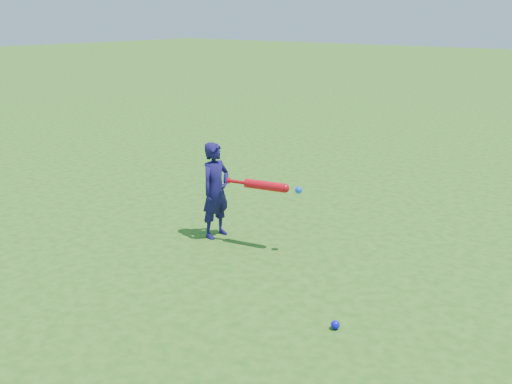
% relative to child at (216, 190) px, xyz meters
% --- Properties ---
extents(ground, '(80.00, 80.00, 0.00)m').
position_rel_child_xyz_m(ground, '(-0.56, 0.43, -0.55)').
color(ground, '#296017').
rests_on(ground, ground).
extents(child, '(0.27, 0.40, 1.09)m').
position_rel_child_xyz_m(child, '(0.00, 0.00, 0.00)').
color(child, '#16104D').
rests_on(child, ground).
extents(ground_ball_blue, '(0.07, 0.07, 0.07)m').
position_rel_child_xyz_m(ground_ball_blue, '(2.12, -0.91, -0.51)').
color(ground_ball_blue, '#100CDB').
rests_on(ground_ball_blue, ground).
extents(bat_swing, '(0.85, 0.26, 0.10)m').
position_rel_child_xyz_m(bat_swing, '(0.67, 0.10, 0.15)').
color(bat_swing, red).
rests_on(bat_swing, ground).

